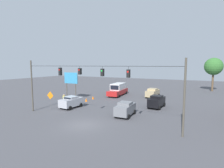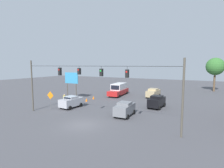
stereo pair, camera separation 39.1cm
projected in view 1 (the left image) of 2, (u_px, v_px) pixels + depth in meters
name	position (u px, v px, depth m)	size (l,w,h in m)	color
ground_plane	(84.00, 125.00, 19.97)	(140.00, 140.00, 0.00)	#47474C
overhead_signal_span	(90.00, 83.00, 20.90)	(21.04, 0.38, 7.50)	#4C473D
sedan_black_oncoming_far	(157.00, 101.00, 28.12)	(2.25, 4.18, 1.97)	black
sedan_grey_crossing_near	(125.00, 109.00, 23.47)	(2.13, 3.96, 1.90)	slate
sedan_tan_oncoming_deep	(153.00, 93.00, 37.05)	(2.25, 4.69, 1.89)	tan
box_truck_red_withflow_far	(118.00, 89.00, 39.50)	(2.99, 7.57, 2.70)	red
sedan_silver_parked_shoulder	(71.00, 102.00, 27.92)	(2.25, 3.94, 1.86)	#A8AAB2
traffic_cone_nearest	(68.00, 105.00, 28.28)	(0.42, 0.42, 0.64)	orange
traffic_cone_second	(78.00, 103.00, 30.43)	(0.42, 0.42, 0.64)	orange
traffic_cone_third	(86.00, 100.00, 32.87)	(0.42, 0.42, 0.64)	orange
traffic_cone_fourth	(93.00, 98.00, 35.07)	(0.42, 0.42, 0.64)	orange
roadside_billboard	(71.00, 80.00, 34.90)	(3.24, 0.16, 5.35)	#4C473D
work_zone_sign	(50.00, 97.00, 26.64)	(1.27, 0.06, 2.84)	slate
pedestrian	(64.00, 99.00, 30.93)	(0.40, 0.28, 1.70)	#2D334C
tree_horizon_left	(214.00, 67.00, 45.01)	(4.46, 4.46, 8.70)	brown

